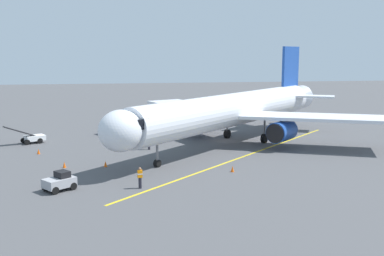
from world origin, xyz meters
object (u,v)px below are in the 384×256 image
at_px(ground_crew_loader, 120,140).
at_px(tug_starboard_side, 60,182).
at_px(ground_crew_marshaller, 140,177).
at_px(belt_loader_portside, 32,137).
at_px(safety_cone_wing_port, 39,151).
at_px(safety_cone_nose_right, 106,164).
at_px(airplane, 234,110).
at_px(safety_cone_wing_starboard, 233,169).
at_px(tug_near_nose, 110,129).
at_px(safety_cone_nose_left, 64,165).
at_px(ground_crew_wing_walker, 149,142).

relative_size(ground_crew_loader, tug_starboard_side, 0.63).
height_order(ground_crew_marshaller, belt_loader_portside, belt_loader_portside).
relative_size(tug_starboard_side, safety_cone_wing_port, 4.97).
relative_size(ground_crew_marshaller, ground_crew_loader, 1.00).
relative_size(tug_starboard_side, safety_cone_nose_right, 4.97).
xyz_separation_m(airplane, belt_loader_portside, (23.49, -4.44, -3.29)).
xyz_separation_m(safety_cone_nose_right, safety_cone_wing_starboard, (-11.34, 3.86, 0.00)).
xyz_separation_m(tug_near_nose, tug_starboard_side, (3.66, 25.08, 0.00)).
distance_m(ground_crew_marshaller, safety_cone_wing_starboard, 9.32).
distance_m(safety_cone_nose_left, safety_cone_wing_starboard, 15.69).
height_order(airplane, ground_crew_loader, airplane).
bearing_deg(tug_near_nose, ground_crew_wing_walker, 111.98).
height_order(belt_loader_portside, tug_starboard_side, belt_loader_portside).
bearing_deg(airplane, ground_crew_wing_walker, 8.41).
bearing_deg(ground_crew_wing_walker, airplane, -171.59).
bearing_deg(ground_crew_wing_walker, ground_crew_marshaller, 82.87).
bearing_deg(belt_loader_portside, ground_crew_marshaller, 119.25).
bearing_deg(tug_starboard_side, ground_crew_marshaller, 175.28).
height_order(belt_loader_portside, safety_cone_wing_port, belt_loader_portside).
xyz_separation_m(tug_near_nose, safety_cone_nose_right, (0.27, 18.02, -0.43)).
height_order(ground_crew_wing_walker, safety_cone_nose_right, ground_crew_wing_walker).
relative_size(ground_crew_wing_walker, safety_cone_wing_port, 3.11).
bearing_deg(belt_loader_portside, airplane, 169.29).
bearing_deg(airplane, tug_starboard_side, 40.88).
bearing_deg(safety_cone_nose_right, ground_crew_wing_walker, -123.14).
bearing_deg(airplane, safety_cone_wing_starboard, 74.77).
xyz_separation_m(airplane, safety_cone_nose_left, (18.54, 8.35, -3.73)).
distance_m(safety_cone_nose_left, safety_cone_wing_port, 7.34).
bearing_deg(safety_cone_nose_left, ground_crew_marshaller, 130.12).
distance_m(ground_crew_marshaller, safety_cone_wing_port, 17.50).
height_order(ground_crew_wing_walker, tug_starboard_side, ground_crew_wing_walker).
height_order(airplane, tug_starboard_side, airplane).
distance_m(ground_crew_wing_walker, belt_loader_portside, 14.66).
bearing_deg(safety_cone_wing_starboard, tug_near_nose, -63.15).
height_order(safety_cone_nose_left, safety_cone_nose_right, same).
bearing_deg(safety_cone_wing_port, tug_near_nose, -123.39).
height_order(tug_near_nose, safety_cone_nose_right, tug_near_nose).
height_order(airplane, tug_near_nose, airplane).
relative_size(ground_crew_marshaller, belt_loader_portside, 0.37).
xyz_separation_m(ground_crew_wing_walker, tug_near_nose, (4.39, -10.88, -0.18)).
bearing_deg(ground_crew_wing_walker, safety_cone_wing_port, 1.53).
height_order(ground_crew_marshaller, safety_cone_nose_left, ground_crew_marshaller).
bearing_deg(tug_near_nose, tug_starboard_side, 81.70).
bearing_deg(airplane, ground_crew_loader, 0.17).
relative_size(ground_crew_marshaller, safety_cone_nose_left, 3.11).
bearing_deg(safety_cone_wing_starboard, safety_cone_nose_right, -18.78).
height_order(tug_starboard_side, safety_cone_wing_starboard, tug_starboard_side).
xyz_separation_m(ground_crew_marshaller, safety_cone_nose_right, (2.82, -7.58, -0.61)).
bearing_deg(tug_near_nose, safety_cone_wing_starboard, 116.85).
relative_size(ground_crew_loader, tug_near_nose, 0.63).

